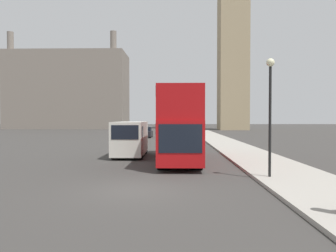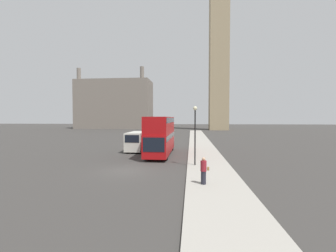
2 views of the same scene
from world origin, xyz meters
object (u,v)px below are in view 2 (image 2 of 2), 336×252
Objects in this scene: parked_sedan at (157,133)px; white_van at (137,141)px; pedestrian at (204,171)px; clock_tower at (219,33)px; red_double_decker_bus at (161,134)px; street_lamp at (195,126)px.

white_van is at bearing -87.57° from parked_sedan.
pedestrian is 0.36× the size of parked_sedan.
clock_tower is 68.47m from white_van.
white_van is (-3.48, 2.44, -1.15)m from red_double_decker_bus.
white_van is 1.10× the size of parked_sedan.
white_van is 1.01× the size of street_lamp.
white_van is 16.61m from pedestrian.
street_lamp is (7.42, -8.83, 2.30)m from white_van.
parked_sedan is (-1.02, 24.08, -0.64)m from white_van.
white_van is (-17.23, -56.54, -34.56)m from clock_tower.
white_van is at bearing 118.28° from pedestrian.
white_van is 11.76m from street_lamp.
red_double_decker_bus is 26.96m from parked_sedan.
white_van is 24.11m from parked_sedan.
red_double_decker_bus is 1.94× the size of white_van.
street_lamp is 34.10m from parked_sedan.
street_lamp is (3.94, -6.39, 1.15)m from red_double_decker_bus.
red_double_decker_bus is 7.60m from street_lamp.
parked_sedan is at bearing -119.34° from clock_tower.
clock_tower reaches higher than parked_sedan.
pedestrian is (4.38, -12.18, -1.48)m from red_double_decker_bus.
clock_tower is at bearing 81.47° from street_lamp.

